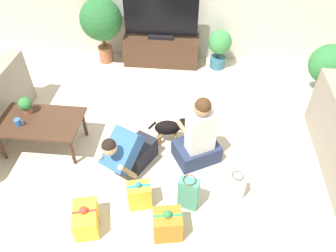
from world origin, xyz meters
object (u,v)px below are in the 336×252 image
person_sitting (199,139)px  gift_bag_b (189,193)px  potted_plant_back_left (101,21)px  coffee_table (40,124)px  gift_bag_a (235,186)px  potted_plant_corner_right (327,70)px  gift_box_b (86,219)px  person_kneeling (129,152)px  tv (161,19)px  gift_box_c (167,224)px  gift_box_a (139,195)px  potted_plant_back_right (219,46)px  dog (172,127)px  tv_console (161,50)px  mug (18,122)px  tabletop_plant (26,105)px

person_sitting → gift_bag_b: size_ratio=2.17×
potted_plant_back_left → coffee_table: bearing=-97.2°
gift_bag_a → person_sitting: bearing=130.8°
potted_plant_corner_right → person_sitting: person_sitting is taller
coffee_table → gift_box_b: coffee_table is taller
coffee_table → potted_plant_corner_right: 3.97m
person_kneeling → gift_bag_a: 1.29m
coffee_table → tv: 2.58m
gift_box_c → gift_bag_a: (0.71, 0.55, 0.01)m
gift_box_a → gift_bag_a: gift_box_a is taller
potted_plant_back_right → gift_bag_b: potted_plant_back_right is taller
dog → potted_plant_back_right: bearing=-24.8°
coffee_table → gift_box_b: bearing=-52.0°
potted_plant_corner_right → gift_box_b: bearing=-140.0°
coffee_table → gift_box_c: bearing=-32.6°
tv_console → potted_plant_corner_right: potted_plant_corner_right is taller
person_kneeling → gift_box_b: size_ratio=1.99×
coffee_table → gift_box_c: 2.04m
potted_plant_corner_right → mug: bearing=-160.3°
gift_box_c → gift_bag_b: bearing=62.0°
person_sitting → potted_plant_corner_right: bearing=-171.5°
person_sitting → tabletop_plant: (-2.18, 0.18, 0.20)m
gift_bag_b → dog: bearing=105.4°
tv → dog: tv is taller
person_sitting → gift_box_c: bearing=46.9°
tv_console → gift_bag_b: (0.64, -2.95, -0.02)m
coffee_table → potted_plant_corner_right: potted_plant_corner_right is taller
tv → person_kneeling: size_ratio=1.50×
potted_plant_corner_right → tabletop_plant: potted_plant_corner_right is taller
potted_plant_corner_right → mug: 4.20m
gift_bag_b → mug: size_ratio=3.82×
potted_plant_back_left → gift_bag_a: size_ratio=3.14×
potted_plant_back_left → person_sitting: bearing=-52.3°
person_sitting → gift_bag_b: person_sitting is taller
person_kneeling → tabletop_plant: size_ratio=3.61×
potted_plant_corner_right → potted_plant_back_right: size_ratio=1.41×
potted_plant_back_left → gift_box_a: (1.09, -2.93, -0.59)m
gift_bag_a → coffee_table: bearing=167.3°
tv → gift_box_a: bearing=-88.0°
tv → coffee_table: bearing=-119.7°
tv_console → person_sitting: person_sitting is taller
person_sitting → gift_box_c: person_sitting is taller
potted_plant_corner_right → gift_box_c: 3.18m
potted_plant_back_right → gift_box_a: size_ratio=1.77×
person_kneeling → gift_box_a: (0.20, -0.49, -0.15)m
person_kneeling → dog: size_ratio=1.43×
coffee_table → tv_console: size_ratio=0.80×
gift_bag_b → tv_console: bearing=102.2°
potted_plant_back_right → person_kneeling: size_ratio=0.84×
potted_plant_back_left → gift_box_c: size_ratio=2.88×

